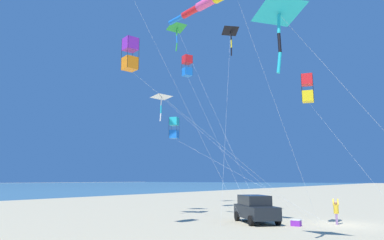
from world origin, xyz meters
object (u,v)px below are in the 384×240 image
(kite_box_rainbow_low_near, at_px, (187,66))
(kite_delta_white_trailing, at_px, (162,97))
(person_child_grey_jacket, at_px, (265,205))
(kite_box_orange_high_right, at_px, (308,88))
(kite_windsock_small_distant, at_px, (208,2))
(kite_box_long_streamer_left, at_px, (174,128))
(kite_box_yellow_midlevel, at_px, (130,54))
(kite_delta_black_fish_shape, at_px, (177,28))
(person_child_green_jacket, at_px, (336,211))
(kite_delta_purple_drifting, at_px, (280,13))
(cooler_box, at_px, (296,223))
(kite_delta_magenta_far_left, at_px, (231,32))
(parked_car, at_px, (256,209))

(kite_box_rainbow_low_near, relative_size, kite_delta_white_trailing, 1.16)
(person_child_grey_jacket, relative_size, kite_box_orange_high_right, 0.14)
(kite_box_rainbow_low_near, distance_m, kite_box_orange_high_right, 16.10)
(kite_windsock_small_distant, xyz_separation_m, kite_box_orange_high_right, (5.64, 3.05, -6.39))
(kite_box_long_streamer_left, relative_size, kite_box_yellow_midlevel, 1.05)
(kite_box_yellow_midlevel, relative_size, kite_box_orange_high_right, 1.22)
(kite_box_long_streamer_left, relative_size, kite_delta_black_fish_shape, 0.57)
(person_child_green_jacket, xyz_separation_m, kite_delta_purple_drifting, (0.59, -10.44, 9.69))
(kite_delta_purple_drifting, height_order, kite_box_yellow_midlevel, kite_box_yellow_midlevel)
(kite_box_yellow_midlevel, xyz_separation_m, kite_delta_white_trailing, (-5.42, 9.58, -0.26))
(cooler_box, relative_size, kite_delta_black_fish_shape, 0.03)
(kite_box_long_streamer_left, height_order, kite_box_rainbow_low_near, kite_box_rainbow_low_near)
(kite_delta_magenta_far_left, height_order, kite_windsock_small_distant, kite_delta_magenta_far_left)
(person_child_green_jacket, bearing_deg, kite_box_yellow_midlevel, -132.86)
(person_child_green_jacket, xyz_separation_m, kite_box_rainbow_low_near, (-14.51, 3.08, 13.54))
(person_child_green_jacket, xyz_separation_m, kite_box_orange_high_right, (-0.62, -2.78, 7.89))
(kite_box_orange_high_right, bearing_deg, kite_box_long_streamer_left, 174.36)
(person_child_green_jacket, distance_m, kite_box_long_streamer_left, 14.11)
(person_child_green_jacket, bearing_deg, kite_box_rainbow_low_near, 168.01)
(parked_car, xyz_separation_m, kite_delta_purple_drifting, (5.40, -8.25, 9.64))
(parked_car, relative_size, kite_box_long_streamer_left, 0.35)
(person_child_grey_jacket, height_order, kite_box_rainbow_low_near, kite_box_rainbow_low_near)
(person_child_green_jacket, bearing_deg, kite_delta_magenta_far_left, 170.53)
(person_child_green_jacket, bearing_deg, parked_car, -155.56)
(person_child_green_jacket, xyz_separation_m, kite_windsock_small_distant, (-6.26, -5.83, 14.28))
(parked_car, distance_m, person_child_grey_jacket, 6.52)
(kite_delta_magenta_far_left, height_order, kite_box_rainbow_low_near, kite_delta_magenta_far_left)
(kite_box_orange_high_right, bearing_deg, kite_delta_white_trailing, 171.05)
(kite_delta_magenta_far_left, relative_size, kite_box_orange_high_right, 1.70)
(kite_box_orange_high_right, bearing_deg, person_child_grey_jacket, 132.62)
(person_child_green_jacket, height_order, kite_delta_white_trailing, kite_delta_white_trailing)
(kite_box_long_streamer_left, bearing_deg, kite_delta_white_trailing, 155.49)
(kite_windsock_small_distant, xyz_separation_m, kite_delta_white_trailing, (-8.56, 5.28, -4.68))
(cooler_box, bearing_deg, parked_car, 176.46)
(person_child_green_jacket, distance_m, kite_windsock_small_distant, 16.64)
(cooler_box, distance_m, person_child_green_jacket, 3.13)
(kite_box_long_streamer_left, bearing_deg, kite_delta_black_fish_shape, 126.65)
(cooler_box, relative_size, kite_box_long_streamer_left, 0.05)
(kite_delta_black_fish_shape, bearing_deg, person_child_grey_jacket, -14.89)
(person_child_green_jacket, xyz_separation_m, kite_delta_black_fish_shape, (-19.07, 7.25, 20.29))
(kite_box_rainbow_low_near, bearing_deg, kite_windsock_small_distant, -47.20)
(cooler_box, distance_m, kite_windsock_small_distant, 15.96)
(person_child_green_jacket, relative_size, kite_delta_white_trailing, 0.12)
(kite_box_yellow_midlevel, bearing_deg, parked_car, 60.01)
(kite_box_yellow_midlevel, height_order, kite_windsock_small_distant, kite_windsock_small_distant)
(person_child_grey_jacket, relative_size, kite_box_yellow_midlevel, 0.12)
(kite_box_yellow_midlevel, xyz_separation_m, kite_box_orange_high_right, (8.78, 7.34, -1.97))
(kite_box_long_streamer_left, bearing_deg, kite_box_rainbow_low_near, 113.40)
(kite_delta_purple_drifting, relative_size, kite_delta_white_trailing, 0.83)
(person_child_grey_jacket, distance_m, kite_delta_black_fish_shape, 24.04)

